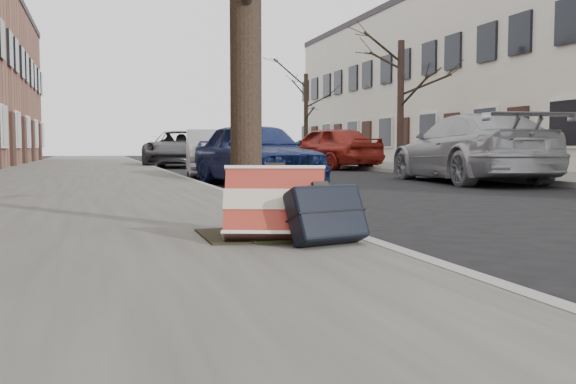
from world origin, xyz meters
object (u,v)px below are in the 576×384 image
object	(u,v)px
car_near_front	(256,153)
car_near_mid	(214,154)
suitcase_navy	(327,214)
suitcase_red	(275,204)

from	to	relation	value
car_near_front	car_near_mid	xyz separation A→B (m)	(-0.30, 3.27, -0.05)
suitcase_navy	car_near_front	xyz separation A→B (m)	(1.64, 8.81, 0.34)
car_near_front	car_near_mid	distance (m)	3.29
suitcase_navy	car_near_front	bearing A→B (deg)	64.03
car_near_front	car_near_mid	bearing A→B (deg)	83.92
suitcase_navy	car_near_front	world-z (taller)	car_near_front
suitcase_navy	car_near_mid	bearing A→B (deg)	68.26
suitcase_red	car_near_mid	size ratio (longest dim) A/B	0.19
suitcase_red	car_near_front	world-z (taller)	car_near_front
car_near_front	suitcase_navy	bearing A→B (deg)	-111.93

